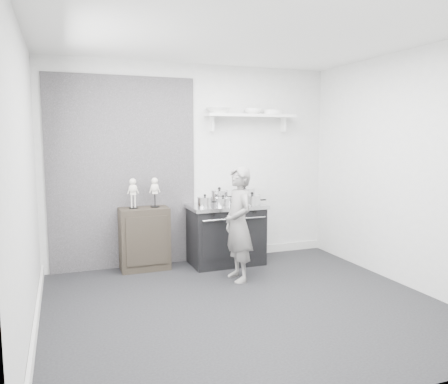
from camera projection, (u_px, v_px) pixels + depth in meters
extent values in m
plane|color=black|center=(244.00, 305.00, 4.49)|extent=(4.00, 4.00, 0.00)
cube|color=beige|center=(193.00, 164.00, 6.00)|extent=(4.00, 0.02, 2.70)
cube|color=beige|center=(362.00, 199.00, 2.65)|extent=(4.00, 0.02, 2.70)
cube|color=beige|center=(24.00, 182.00, 3.63)|extent=(0.02, 3.60, 2.70)
cube|color=beige|center=(405.00, 170.00, 5.02)|extent=(0.02, 3.60, 2.70)
cube|color=silver|center=(246.00, 34.00, 4.15)|extent=(4.00, 3.60, 0.02)
cube|color=black|center=(124.00, 174.00, 5.67)|extent=(1.90, 0.02, 2.50)
cube|color=silver|center=(259.00, 249.00, 6.49)|extent=(2.00, 0.03, 0.12)
cube|color=silver|center=(35.00, 329.00, 3.80)|extent=(0.03, 3.60, 0.12)
cube|color=white|center=(251.00, 115.00, 6.07)|extent=(1.30, 0.26, 0.04)
cube|color=white|center=(212.00, 124.00, 5.96)|extent=(0.03, 0.12, 0.20)
cube|color=white|center=(283.00, 125.00, 6.34)|extent=(0.03, 0.12, 0.20)
cube|color=black|center=(226.00, 236.00, 5.94)|extent=(0.96, 0.58, 0.77)
cube|color=silver|center=(226.00, 206.00, 5.89)|extent=(1.02, 0.62, 0.05)
cube|color=black|center=(217.00, 240.00, 5.59)|extent=(0.40, 0.02, 0.50)
cube|color=black|center=(250.00, 238.00, 5.75)|extent=(0.40, 0.02, 0.50)
cylinder|color=silver|center=(235.00, 219.00, 5.61)|extent=(0.87, 0.02, 0.02)
cylinder|color=black|center=(213.00, 214.00, 5.52)|extent=(0.04, 0.03, 0.04)
cylinder|color=black|center=(234.00, 213.00, 5.62)|extent=(0.04, 0.03, 0.04)
cylinder|color=black|center=(255.00, 212.00, 5.72)|extent=(0.04, 0.03, 0.04)
cube|color=black|center=(144.00, 239.00, 5.68)|extent=(0.63, 0.37, 0.81)
imported|color=slate|center=(239.00, 224.00, 5.21)|extent=(0.35, 0.52, 1.38)
cylinder|color=silver|center=(205.00, 202.00, 5.68)|extent=(0.19, 0.19, 0.12)
cylinder|color=silver|center=(205.00, 197.00, 5.67)|extent=(0.20, 0.20, 0.01)
sphere|color=black|center=(205.00, 195.00, 5.67)|extent=(0.03, 0.03, 0.03)
cylinder|color=black|center=(215.00, 202.00, 5.73)|extent=(0.10, 0.02, 0.02)
cylinder|color=silver|center=(219.00, 197.00, 5.95)|extent=(0.23, 0.23, 0.17)
cylinder|color=silver|center=(219.00, 191.00, 5.94)|extent=(0.24, 0.24, 0.02)
sphere|color=black|center=(219.00, 189.00, 5.93)|extent=(0.04, 0.04, 0.04)
cylinder|color=black|center=(230.00, 197.00, 6.00)|extent=(0.10, 0.02, 0.02)
cylinder|color=silver|center=(245.00, 196.00, 6.07)|extent=(0.29, 0.29, 0.19)
cylinder|color=silver|center=(245.00, 188.00, 6.06)|extent=(0.29, 0.29, 0.02)
sphere|color=black|center=(245.00, 186.00, 6.05)|extent=(0.05, 0.05, 0.05)
cylinder|color=black|center=(256.00, 195.00, 6.13)|extent=(0.10, 0.02, 0.02)
cylinder|color=silver|center=(252.00, 200.00, 5.85)|extent=(0.23, 0.23, 0.12)
cylinder|color=silver|center=(252.00, 196.00, 5.84)|extent=(0.24, 0.24, 0.01)
sphere|color=black|center=(252.00, 194.00, 5.83)|extent=(0.04, 0.04, 0.04)
cylinder|color=black|center=(263.00, 200.00, 5.90)|extent=(0.10, 0.02, 0.02)
cylinder|color=silver|center=(223.00, 203.00, 5.70)|extent=(0.20, 0.20, 0.10)
cylinder|color=silver|center=(223.00, 198.00, 5.70)|extent=(0.21, 0.21, 0.01)
sphere|color=black|center=(223.00, 196.00, 5.69)|extent=(0.04, 0.04, 0.04)
cylinder|color=black|center=(233.00, 202.00, 5.75)|extent=(0.10, 0.02, 0.02)
imported|color=white|center=(219.00, 110.00, 5.90)|extent=(0.32, 0.32, 0.08)
imported|color=white|center=(253.00, 111.00, 6.08)|extent=(0.24, 0.24, 0.07)
cylinder|color=silver|center=(273.00, 112.00, 6.18)|extent=(0.28, 0.28, 0.06)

